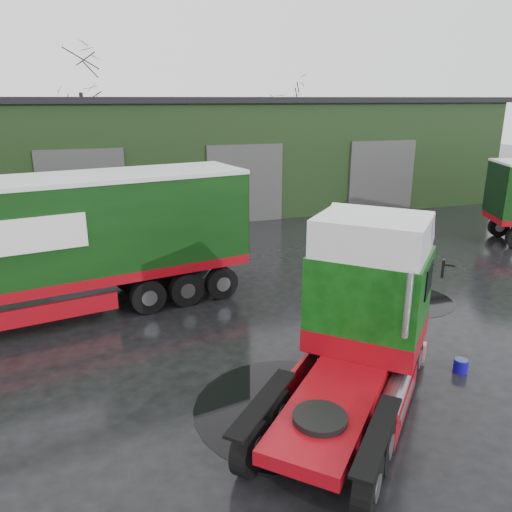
{
  "coord_description": "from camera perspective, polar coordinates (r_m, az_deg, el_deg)",
  "views": [
    {
      "loc": [
        -5.12,
        -10.82,
        6.23
      ],
      "look_at": [
        -0.87,
        2.85,
        1.7
      ],
      "focal_mm": 35.0,
      "sensor_mm": 36.0,
      "label": 1
    }
  ],
  "objects": [
    {
      "name": "tree_back_b",
      "position": [
        43.6,
        3.15,
        14.29
      ],
      "size": [
        4.4,
        4.4,
        7.5
      ],
      "primitive_type": null,
      "color": "black",
      "rests_on": "ground"
    },
    {
      "name": "puddle_1",
      "position": [
        16.92,
        17.03,
        -4.84
      ],
      "size": [
        2.82,
        2.82,
        0.01
      ],
      "primitive_type": "cylinder",
      "color": "black",
      "rests_on": "ground"
    },
    {
      "name": "ground",
      "position": [
        13.5,
        7.25,
        -10.09
      ],
      "size": [
        100.0,
        100.0,
        0.0
      ],
      "primitive_type": "plane",
      "color": "black"
    },
    {
      "name": "tree_back_a",
      "position": [
        40.85,
        -19.13,
        14.57
      ],
      "size": [
        4.4,
        4.4,
        9.5
      ],
      "primitive_type": null,
      "color": "black",
      "rests_on": "ground"
    },
    {
      "name": "wash_bucket",
      "position": [
        13.09,
        22.35,
        -11.53
      ],
      "size": [
        0.37,
        0.37,
        0.32
      ],
      "primitive_type": "cylinder",
      "rotation": [
        0.0,
        0.0,
        -0.11
      ],
      "color": "#0F0691",
      "rests_on": "ground"
    },
    {
      "name": "hero_tractor",
      "position": [
        9.88,
        10.39,
        -8.36
      ],
      "size": [
        6.25,
        6.45,
        3.92
      ],
      "primitive_type": null,
      "rotation": [
        0.0,
        0.0,
        -0.75
      ],
      "color": "#0C410E",
      "rests_on": "ground"
    },
    {
      "name": "trailer_left",
      "position": [
        15.49,
        -25.41,
        0.29
      ],
      "size": [
        13.7,
        5.4,
        4.17
      ],
      "primitive_type": null,
      "rotation": [
        0.0,
        0.0,
        1.77
      ],
      "color": "silver",
      "rests_on": "ground"
    },
    {
      "name": "puddle_0",
      "position": [
        11.0,
        3.68,
        -16.96
      ],
      "size": [
        4.0,
        4.0,
        0.01
      ],
      "primitive_type": "cylinder",
      "color": "black",
      "rests_on": "ground"
    },
    {
      "name": "warehouse",
      "position": [
        31.78,
        -4.33,
        11.98
      ],
      "size": [
        32.4,
        12.4,
        6.3
      ],
      "color": "black",
      "rests_on": "ground"
    }
  ]
}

